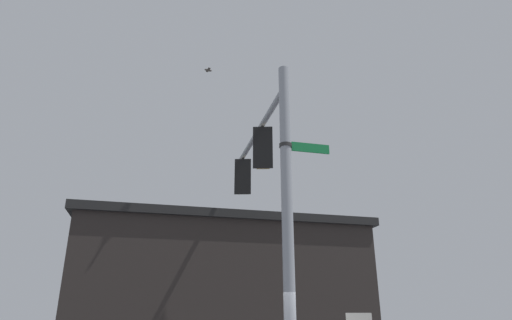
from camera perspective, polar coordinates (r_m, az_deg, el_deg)
The scene contains 8 objects.
signal_pole at distance 9.15m, azimuth 4.26°, elevation -8.70°, with size 0.25×0.25×7.73m, color gray.
mast_arm at distance 12.72m, azimuth 0.05°, elevation 3.45°, with size 0.15×0.15×5.54m, color gray.
traffic_light_nearest_pole at distance 11.77m, azimuth 0.94°, elevation 1.41°, with size 0.54×0.49×1.31m.
traffic_light_mid_inner at distance 14.15m, azimuth -1.74°, elevation -2.43°, with size 0.54×0.49×1.31m.
street_name_sign at distance 9.78m, azimuth 5.62°, elevation 1.78°, with size 1.17×0.46×0.22m.
bird_flying at distance 15.72m, azimuth -6.43°, elevation 11.90°, with size 0.28×0.39×0.09m.
storefront_building at distance 18.31m, azimuth -5.51°, elevation -17.93°, with size 12.74×11.01×5.57m.
tree_by_storefront at distance 18.16m, azimuth -16.94°, elevation -13.00°, with size 4.24×4.24×6.24m.
Camera 1 is at (-0.35, -8.95, 2.00)m, focal length 29.82 mm.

